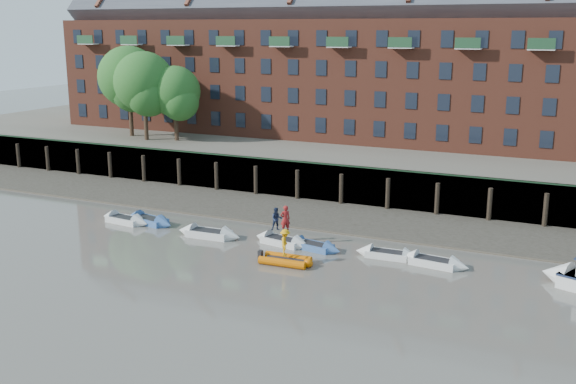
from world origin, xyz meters
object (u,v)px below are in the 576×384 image
Objects in this scene: rowboat_2 at (209,234)px; rowboat_6 at (433,262)px; rowboat_1 at (149,221)px; person_rib_crew at (285,243)px; rowboat_3 at (282,241)px; rib_tender at (287,260)px; rowboat_4 at (313,246)px; person_rower_b at (277,219)px; rowboat_5 at (388,254)px; rowboat_0 at (125,220)px; person_rower_a at (285,219)px.

rowboat_2 is 1.07× the size of rowboat_6.
person_rib_crew reaches higher than rowboat_1.
rib_tender is (1.97, -3.45, 0.02)m from rowboat_3.
person_rower_b is at bearing -176.00° from rowboat_4.
rowboat_1 reaches higher than rowboat_3.
rowboat_3 is 1.08× the size of rowboat_4.
rowboat_2 is 7.76m from rowboat_4.
person_rib_crew is (-5.49, -3.81, 1.18)m from rowboat_5.
rowboat_1 is 13.77m from rib_tender.
rowboat_3 is at bearing 4.35° from rowboat_2.
person_rower_b reaches higher than rowboat_4.
rowboat_1 is at bearing -171.94° from rowboat_4.
rowboat_2 is (7.64, -0.42, 0.02)m from rowboat_0.
person_rib_crew reaches higher than rowboat_3.
person_rower_b is (4.90, 0.87, 1.43)m from rowboat_2.
rib_tender is (15.03, -3.22, 0.02)m from rowboat_0.
rib_tender is at bearing 73.85° from person_rower_a.
rowboat_1 is 11.27m from rowboat_3.
person_rower_a reaches higher than rowboat_2.
person_rower_a is at bearing 114.09° from rib_tender.
rib_tender is at bearing -5.80° from rowboat_0.
rowboat_4 is 5.02m from rowboat_5.
rib_tender is 2.11× the size of person_rower_b.
person_rower_b is at bearing 8.36° from rowboat_0.
rowboat_4 is (13.58, -0.44, -0.02)m from rowboat_1.
rowboat_5 is at bearing 140.14° from person_rower_a.
rowboat_3 is (13.07, 0.23, -0.00)m from rowboat_0.
rowboat_4 is (2.31, -0.07, -0.02)m from rowboat_3.
rowboat_0 is 15.37m from rib_tender.
person_rower_a is 3.81m from person_rib_crew.
rowboat_1 is at bearing -171.34° from rowboat_3.
person_rower_a is 1.11× the size of person_rib_crew.
rowboat_3 is 7.32m from rowboat_5.
rowboat_0 is 1.01× the size of rowboat_6.
rowboat_2 is at bearing -162.67° from rowboat_3.
rowboat_4 is 0.94× the size of rowboat_6.
person_rib_crew is at bearing -4.71° from rowboat_1.
rowboat_0 is 15.38m from rowboat_4.
person_rower_b reaches higher than rowboat_6.
person_rib_crew reaches higher than rowboat_5.
rowboat_1 reaches higher than rowboat_6.
person_rower_a reaches higher than rib_tender.
rowboat_5 is at bearing -178.76° from rowboat_6.
rowboat_4 is 2.27× the size of person_rower_a.
rowboat_2 is at bearing -177.93° from rowboat_5.
rowboat_6 is at bearing 137.74° from person_rower_a.
rowboat_6 is 9.30m from person_rib_crew.
person_rib_crew is (-0.50, -3.37, 1.18)m from rowboat_4.
rowboat_4 is at bearing 9.68° from rowboat_1.
rowboat_0 is at bearing 165.26° from rib_tender.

